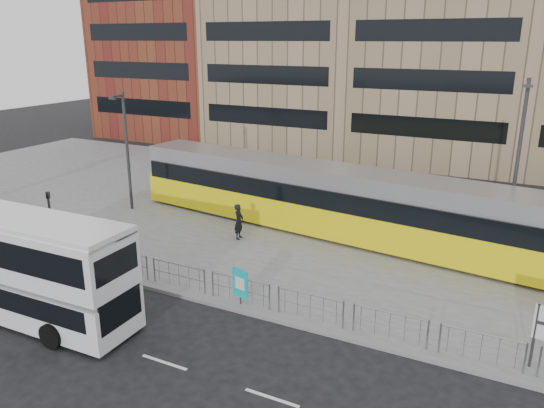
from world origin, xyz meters
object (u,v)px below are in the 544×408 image
at_px(double_decker_bus, 13,261).
at_px(lamp_post_west, 126,146).
at_px(lamp_post_east, 517,161).
at_px(tram, 391,211).
at_px(pedestrian, 239,221).
at_px(traffic_light_west, 50,214).
at_px(ad_panel, 240,284).

xyz_separation_m(double_decker_bus, lamp_post_west, (-4.88, 11.89, 1.86)).
bearing_deg(lamp_post_east, lamp_post_west, -171.71).
bearing_deg(lamp_post_west, tram, 4.48).
height_order(lamp_post_west, lamp_post_east, lamp_post_east).
bearing_deg(double_decker_bus, pedestrian, 69.85).
distance_m(double_decker_bus, tram, 17.09).
xyz_separation_m(tram, traffic_light_west, (-14.46, -8.34, 0.14)).
distance_m(double_decker_bus, traffic_light_west, 5.94).
xyz_separation_m(pedestrian, lamp_post_west, (-8.53, 1.36, 2.98)).
height_order(tram, pedestrian, tram).
height_order(tram, lamp_post_west, lamp_post_west).
relative_size(tram, lamp_post_west, 4.38).
bearing_deg(tram, double_decker_bus, -122.86).
distance_m(tram, ad_panel, 9.56).
bearing_deg(tram, lamp_post_east, 25.92).
height_order(tram, ad_panel, tram).
height_order(double_decker_bus, tram, double_decker_bus).
bearing_deg(lamp_post_east, double_decker_bus, -137.42).
xyz_separation_m(pedestrian, lamp_post_east, (12.64, 4.44, 3.63)).
bearing_deg(double_decker_bus, lamp_post_west, 111.28).
xyz_separation_m(double_decker_bus, ad_panel, (7.36, 4.31, -1.19)).
bearing_deg(lamp_post_west, double_decker_bus, -67.68).
relative_size(tram, pedestrian, 16.52).
bearing_deg(ad_panel, tram, 82.51).
bearing_deg(pedestrian, lamp_post_west, 70.56).
relative_size(ad_panel, lamp_post_west, 0.21).
bearing_deg(traffic_light_west, lamp_post_west, 82.65).
distance_m(double_decker_bus, lamp_post_west, 12.98).
height_order(traffic_light_west, lamp_post_east, lamp_post_east).
bearing_deg(double_decker_bus, lamp_post_east, 41.55).
bearing_deg(ad_panel, lamp_post_west, 162.83).
xyz_separation_m(tram, pedestrian, (-7.28, -2.60, -0.89)).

